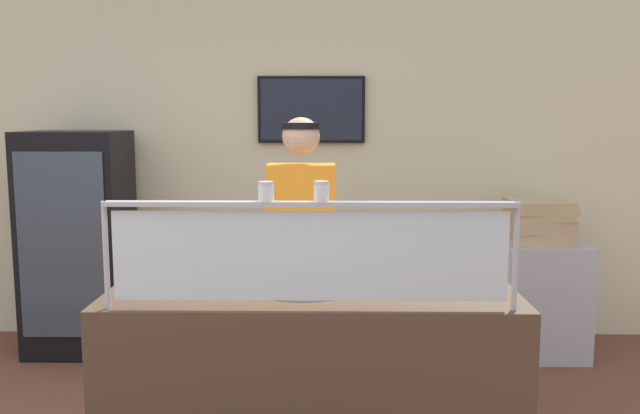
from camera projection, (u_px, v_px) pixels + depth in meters
name	position (u px, v px, depth m)	size (l,w,h in m)	color
shop_rear_unit	(319.00, 167.00, 5.37)	(6.33, 0.13, 2.70)	beige
serving_counter	(312.00, 385.00, 3.26)	(1.93, 0.77, 0.95)	#4C3828
sneeze_guard	(310.00, 242.00, 2.83)	(1.75, 0.06, 0.46)	#B2B5BC
pizza_tray	(306.00, 284.00, 3.23)	(0.52, 0.52, 0.04)	#9EA0A8
pizza_server	(301.00, 280.00, 3.21)	(0.07, 0.28, 0.01)	#ADAFB7
parmesan_shaker	(266.00, 193.00, 2.81)	(0.07, 0.07, 0.08)	white
pepper_flake_shaker	(321.00, 193.00, 2.80)	(0.06, 0.06, 0.09)	white
worker_figure	(302.00, 251.00, 3.81)	(0.41, 0.50, 1.76)	#23232D
drink_fridge	(78.00, 242.00, 5.02)	(0.72, 0.61, 1.65)	black
prep_shelf	(534.00, 299.00, 4.98)	(0.70, 0.55, 0.85)	#B7BABF
pizza_box_stack	(538.00, 221.00, 4.90)	(0.46, 0.45, 0.32)	tan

